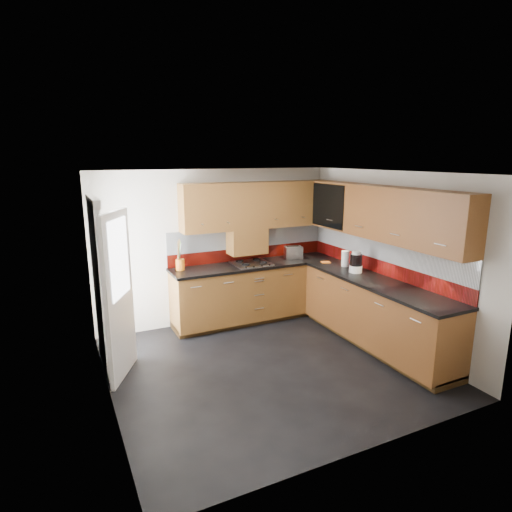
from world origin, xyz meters
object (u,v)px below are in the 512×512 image
gas_hob (252,263)px  utensil_pot (180,263)px  food_processor (356,263)px  toaster (293,252)px

gas_hob → utensil_pot: 1.11m
gas_hob → food_processor: food_processor is taller
gas_hob → toaster: toaster is taller
utensil_pot → toaster: 1.90m
toaster → food_processor: food_processor is taller
toaster → utensil_pot: bearing=177.7°
utensil_pot → toaster: utensil_pot is taller
gas_hob → toaster: bearing=5.1°
utensil_pot → toaster: (1.90, -0.08, -0.00)m
toaster → food_processor: size_ratio=1.02×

